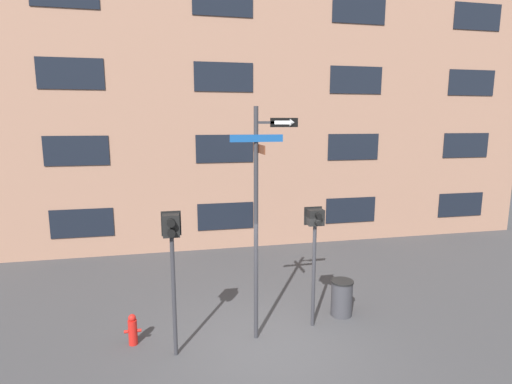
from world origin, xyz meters
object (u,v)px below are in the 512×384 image
Objects in this scene: street_sign_pole at (259,206)px; fire_hydrant at (133,330)px; pedestrian_signal_right at (315,235)px; trash_bin at (342,298)px; pedestrian_signal_left at (172,245)px.

street_sign_pole is 7.32× the size of fire_hydrant.
street_sign_pole reaches higher than pedestrian_signal_right.
trash_bin is at bearing 15.11° from street_sign_pole.
trash_bin reaches higher than fire_hydrant.
trash_bin is at bearing 12.61° from pedestrian_signal_left.
pedestrian_signal_left is 3.35× the size of trash_bin.
pedestrian_signal_right is (3.02, 0.53, -0.13)m from pedestrian_signal_left.
pedestrian_signal_right is at bearing -0.45° from fire_hydrant.
pedestrian_signal_right is at bearing 10.71° from street_sign_pole.
pedestrian_signal_left is at bearing -170.52° from street_sign_pole.
pedestrian_signal_right is 4.27m from fire_hydrant.
street_sign_pole reaches higher than trash_bin.
pedestrian_signal_right is 1.91m from trash_bin.
fire_hydrant is 0.77× the size of trash_bin.
street_sign_pole is at bearing -6.04° from fire_hydrant.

